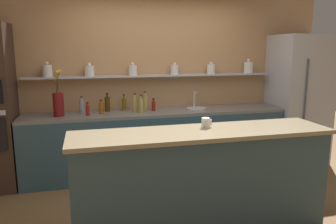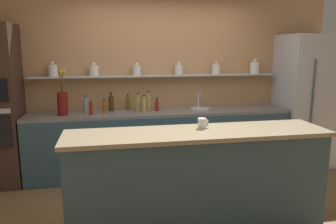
# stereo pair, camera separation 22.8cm
# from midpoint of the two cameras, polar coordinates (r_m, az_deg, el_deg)

# --- Properties ---
(ground_plane) EXTENTS (12.00, 12.00, 0.00)m
(ground_plane) POSITION_cam_midpoint_polar(r_m,az_deg,el_deg) (3.86, 1.96, -16.74)
(ground_plane) COLOR brown
(back_wall_unit) EXTENTS (5.20, 0.28, 2.60)m
(back_wall_unit) POSITION_cam_midpoint_polar(r_m,az_deg,el_deg) (5.00, -3.09, 5.28)
(back_wall_unit) COLOR tan
(back_wall_unit) RESTS_ON ground_plane
(back_counter_unit) EXTENTS (3.71, 0.62, 0.92)m
(back_counter_unit) POSITION_cam_midpoint_polar(r_m,az_deg,el_deg) (4.80, -3.27, -5.24)
(back_counter_unit) COLOR #334C56
(back_counter_unit) RESTS_ON ground_plane
(island_counter) EXTENTS (2.55, 0.61, 1.02)m
(island_counter) POSITION_cam_midpoint_polar(r_m,az_deg,el_deg) (3.32, 3.85, -11.77)
(island_counter) COLOR #334C56
(island_counter) RESTS_ON ground_plane
(refrigerator) EXTENTS (0.82, 0.73, 2.01)m
(refrigerator) POSITION_cam_midpoint_polar(r_m,az_deg,el_deg) (5.54, 20.66, 2.02)
(refrigerator) COLOR #B7B7BC
(refrigerator) RESTS_ON ground_plane
(flower_vase) EXTENTS (0.14, 0.15, 0.61)m
(flower_vase) POSITION_cam_midpoint_polar(r_m,az_deg,el_deg) (4.56, -19.91, 1.50)
(flower_vase) COLOR maroon
(flower_vase) RESTS_ON back_counter_unit
(sink_fixture) EXTENTS (0.29, 0.29, 0.25)m
(sink_fixture) POSITION_cam_midpoint_polar(r_m,az_deg,el_deg) (4.84, 3.59, 0.79)
(sink_fixture) COLOR #B7B7BC
(sink_fixture) RESTS_ON back_counter_unit
(bottle_sauce_0) EXTENTS (0.05, 0.05, 0.18)m
(bottle_sauce_0) POSITION_cam_midpoint_polar(r_m,az_deg,el_deg) (4.68, -3.93, 1.09)
(bottle_sauce_0) COLOR maroon
(bottle_sauce_0) RESTS_ON back_counter_unit
(bottle_oil_1) EXTENTS (0.06, 0.06, 0.23)m
(bottle_oil_1) POSITION_cam_midpoint_polar(r_m,az_deg,el_deg) (4.79, -9.01, 1.40)
(bottle_oil_1) COLOR brown
(bottle_oil_1) RESTS_ON back_counter_unit
(bottle_sauce_2) EXTENTS (0.05, 0.05, 0.18)m
(bottle_sauce_2) POSITION_cam_midpoint_polar(r_m,az_deg,el_deg) (4.52, -15.23, 0.35)
(bottle_sauce_2) COLOR maroon
(bottle_sauce_2) RESTS_ON back_counter_unit
(bottle_sauce_3) EXTENTS (0.05, 0.05, 0.20)m
(bottle_sauce_3) POSITION_cam_midpoint_polar(r_m,az_deg,el_deg) (4.57, -12.99, 0.70)
(bottle_sauce_3) COLOR #9E4C0A
(bottle_sauce_3) RESTS_ON back_counter_unit
(bottle_spirit_4) EXTENTS (0.07, 0.07, 0.26)m
(bottle_spirit_4) POSITION_cam_midpoint_polar(r_m,az_deg,el_deg) (4.74, -11.87, 1.40)
(bottle_spirit_4) COLOR #4C2D0C
(bottle_spirit_4) RESTS_ON back_counter_unit
(bottle_spirit_5) EXTENTS (0.06, 0.06, 0.26)m
(bottle_spirit_5) POSITION_cam_midpoint_polar(r_m,az_deg,el_deg) (4.64, -7.20, 1.38)
(bottle_spirit_5) COLOR tan
(bottle_spirit_5) RESTS_ON back_counter_unit
(bottle_spirit_6) EXTENTS (0.06, 0.06, 0.25)m
(bottle_spirit_6) POSITION_cam_midpoint_polar(r_m,az_deg,el_deg) (4.57, -6.14, 1.15)
(bottle_spirit_6) COLOR tan
(bottle_spirit_6) RESTS_ON back_counter_unit
(bottle_spirit_7) EXTENTS (0.07, 0.07, 0.28)m
(bottle_spirit_7) POSITION_cam_midpoint_polar(r_m,az_deg,el_deg) (4.73, -5.37, 1.66)
(bottle_spirit_7) COLOR tan
(bottle_spirit_7) RESTS_ON back_counter_unit
(bottle_spirit_8) EXTENTS (0.07, 0.07, 0.24)m
(bottle_spirit_8) POSITION_cam_midpoint_polar(r_m,az_deg,el_deg) (4.66, -16.16, 0.91)
(bottle_spirit_8) COLOR gray
(bottle_spirit_8) RESTS_ON back_counter_unit
(coffee_mug) EXTENTS (0.10, 0.08, 0.10)m
(coffee_mug) POSITION_cam_midpoint_polar(r_m,az_deg,el_deg) (3.28, 4.62, -1.88)
(coffee_mug) COLOR silver
(coffee_mug) RESTS_ON island_counter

